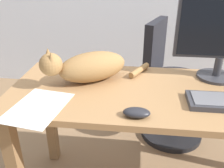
# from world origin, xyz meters

# --- Properties ---
(desk) EXTENTS (1.54, 0.60, 0.71)m
(desk) POSITION_xyz_m (0.00, 0.00, 0.60)
(desk) COLOR #9E7247
(desk) RESTS_ON ground_plane
(office_chair) EXTENTS (0.51, 0.48, 0.91)m
(office_chair) POSITION_xyz_m (0.10, 0.63, 0.39)
(office_chair) COLOR black
(office_chair) RESTS_ON ground_plane
(monitor) EXTENTS (0.48, 0.20, 0.42)m
(monitor) POSITION_xyz_m (0.27, 0.19, 0.93)
(monitor) COLOR #333338
(monitor) RESTS_ON desk
(cat) EXTENTS (0.53, 0.37, 0.20)m
(cat) POSITION_xyz_m (-0.40, 0.08, 0.79)
(cat) COLOR olive
(cat) RESTS_ON desk
(computer_mouse) EXTENTS (0.11, 0.06, 0.04)m
(computer_mouse) POSITION_xyz_m (-0.15, -0.23, 0.72)
(computer_mouse) COLOR #232328
(computer_mouse) RESTS_ON desk
(paper_sheet) EXTENTS (0.25, 0.33, 0.00)m
(paper_sheet) POSITION_xyz_m (-0.56, -0.21, 0.71)
(paper_sheet) COLOR white
(paper_sheet) RESTS_ON desk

